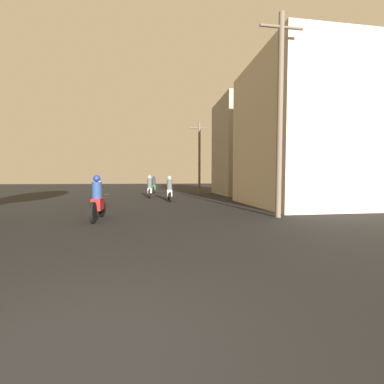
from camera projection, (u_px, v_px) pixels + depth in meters
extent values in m
plane|color=black|center=(62.00, 379.00, 1.84)|extent=(120.00, 120.00, 0.00)
cylinder|color=black|center=(102.00, 208.00, 9.45)|extent=(0.10, 0.68, 0.68)
cylinder|color=black|center=(93.00, 213.00, 8.08)|extent=(0.10, 0.68, 0.68)
cube|color=red|center=(98.00, 204.00, 8.75)|extent=(0.30, 0.71, 0.39)
cylinder|color=black|center=(100.00, 195.00, 9.18)|extent=(0.60, 0.04, 0.04)
cylinder|color=navy|center=(97.00, 190.00, 8.66)|extent=(0.32, 0.32, 0.56)
sphere|color=navy|center=(97.00, 179.00, 8.63)|extent=(0.24, 0.24, 0.24)
cylinder|color=black|center=(101.00, 198.00, 13.86)|extent=(0.10, 0.64, 0.64)
cylinder|color=black|center=(95.00, 201.00, 12.53)|extent=(0.10, 0.64, 0.64)
cube|color=gold|center=(98.00, 196.00, 13.18)|extent=(0.30, 0.74, 0.37)
cylinder|color=black|center=(100.00, 190.00, 13.60)|extent=(0.60, 0.04, 0.04)
cylinder|color=silver|center=(98.00, 186.00, 13.08)|extent=(0.32, 0.32, 0.61)
sphere|color=#A51919|center=(97.00, 178.00, 13.06)|extent=(0.24, 0.24, 0.24)
cylinder|color=black|center=(169.00, 195.00, 16.64)|extent=(0.10, 0.58, 0.58)
cylinder|color=black|center=(170.00, 197.00, 15.31)|extent=(0.10, 0.58, 0.58)
cube|color=#ADADB2|center=(169.00, 193.00, 15.97)|extent=(0.30, 0.76, 0.40)
cylinder|color=black|center=(169.00, 188.00, 16.38)|extent=(0.60, 0.04, 0.04)
cylinder|color=#4C514C|center=(169.00, 185.00, 15.86)|extent=(0.32, 0.32, 0.62)
sphere|color=silver|center=(169.00, 178.00, 15.84)|extent=(0.24, 0.24, 0.24)
cylinder|color=black|center=(150.00, 192.00, 19.58)|extent=(0.10, 0.66, 0.66)
cylinder|color=black|center=(150.00, 193.00, 18.13)|extent=(0.10, 0.66, 0.66)
cube|color=silver|center=(150.00, 190.00, 18.85)|extent=(0.30, 0.94, 0.34)
cylinder|color=black|center=(150.00, 186.00, 19.30)|extent=(0.60, 0.04, 0.04)
cylinder|color=#4C514C|center=(150.00, 183.00, 18.72)|extent=(0.32, 0.32, 0.69)
sphere|color=silver|center=(150.00, 177.00, 18.70)|extent=(0.24, 0.24, 0.24)
cylinder|color=black|center=(154.00, 189.00, 24.89)|extent=(0.10, 0.64, 0.64)
cylinder|color=black|center=(154.00, 190.00, 23.56)|extent=(0.10, 0.64, 0.64)
cube|color=#1E6B33|center=(154.00, 187.00, 24.21)|extent=(0.30, 0.82, 0.39)
cylinder|color=black|center=(154.00, 184.00, 24.63)|extent=(0.60, 0.04, 0.04)
cylinder|color=#2D2D33|center=(154.00, 182.00, 24.10)|extent=(0.32, 0.32, 0.64)
sphere|color=navy|center=(154.00, 177.00, 24.08)|extent=(0.24, 0.24, 0.24)
cube|color=beige|center=(305.00, 135.00, 13.26)|extent=(5.69, 6.49, 7.34)
cube|color=gray|center=(246.00, 148.00, 22.12)|extent=(4.74, 5.60, 7.99)
cylinder|color=#6B5B4C|center=(280.00, 117.00, 9.14)|extent=(0.20, 0.20, 7.21)
cylinder|color=#6B5B4C|center=(282.00, 27.00, 8.97)|extent=(1.60, 0.10, 0.10)
cylinder|color=#6B5B4C|center=(199.00, 159.00, 22.18)|extent=(0.20, 0.20, 6.19)
cylinder|color=#6B5B4C|center=(199.00, 128.00, 22.03)|extent=(1.60, 0.10, 0.10)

